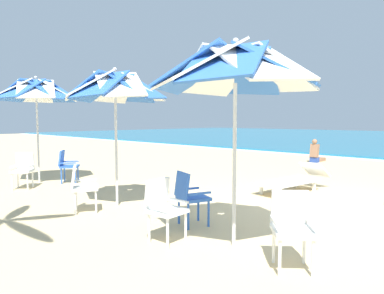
{
  "coord_description": "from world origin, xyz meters",
  "views": [
    {
      "loc": [
        2.84,
        -6.24,
        1.68
      ],
      "look_at": [
        -2.99,
        -0.15,
        1.0
      ],
      "focal_mm": 31.99,
      "sensor_mm": 36.0,
      "label": 1
    }
  ],
  "objects_px": {
    "plastic_chair_3": "(81,185)",
    "sun_lounger_1": "(294,179)",
    "plastic_chair_4": "(23,168)",
    "beach_umbrella_0": "(235,70)",
    "plastic_chair_1": "(292,224)",
    "plastic_chair_5": "(67,164)",
    "plastic_chair_2": "(164,206)",
    "beach_umbrella_2": "(36,91)",
    "beach_umbrella_1": "(115,88)",
    "beachgoer_seated": "(316,155)",
    "plastic_chair_0": "(190,195)"
  },
  "relations": [
    {
      "from": "plastic_chair_1",
      "to": "plastic_chair_3",
      "type": "relative_size",
      "value": 1.0
    },
    {
      "from": "plastic_chair_0",
      "to": "plastic_chair_3",
      "type": "height_order",
      "value": "same"
    },
    {
      "from": "plastic_chair_0",
      "to": "plastic_chair_4",
      "type": "bearing_deg",
      "value": -172.14
    },
    {
      "from": "plastic_chair_4",
      "to": "plastic_chair_1",
      "type": "bearing_deg",
      "value": 3.35
    },
    {
      "from": "plastic_chair_5",
      "to": "plastic_chair_2",
      "type": "bearing_deg",
      "value": -12.45
    },
    {
      "from": "plastic_chair_0",
      "to": "beach_umbrella_2",
      "type": "distance_m",
      "value": 5.82
    },
    {
      "from": "plastic_chair_5",
      "to": "beachgoer_seated",
      "type": "relative_size",
      "value": 0.94
    },
    {
      "from": "plastic_chair_2",
      "to": "sun_lounger_1",
      "type": "distance_m",
      "value": 4.32
    },
    {
      "from": "plastic_chair_0",
      "to": "plastic_chair_2",
      "type": "distance_m",
      "value": 0.78
    },
    {
      "from": "plastic_chair_4",
      "to": "beach_umbrella_2",
      "type": "bearing_deg",
      "value": 131.06
    },
    {
      "from": "beach_umbrella_0",
      "to": "plastic_chair_1",
      "type": "distance_m",
      "value": 2.02
    },
    {
      "from": "plastic_chair_3",
      "to": "sun_lounger_1",
      "type": "xyz_separation_m",
      "value": [
        1.92,
        4.34,
        -0.22
      ]
    },
    {
      "from": "plastic_chair_0",
      "to": "beachgoer_seated",
      "type": "height_order",
      "value": "beachgoer_seated"
    },
    {
      "from": "plastic_chair_3",
      "to": "beach_umbrella_2",
      "type": "height_order",
      "value": "beach_umbrella_2"
    },
    {
      "from": "beach_umbrella_0",
      "to": "beach_umbrella_1",
      "type": "relative_size",
      "value": 1.02
    },
    {
      "from": "plastic_chair_2",
      "to": "plastic_chair_4",
      "type": "bearing_deg",
      "value": 179.38
    },
    {
      "from": "plastic_chair_4",
      "to": "beach_umbrella_0",
      "type": "bearing_deg",
      "value": 4.64
    },
    {
      "from": "plastic_chair_3",
      "to": "plastic_chair_4",
      "type": "xyz_separation_m",
      "value": [
        -3.02,
        0.09,
        0.0
      ]
    },
    {
      "from": "sun_lounger_1",
      "to": "beachgoer_seated",
      "type": "bearing_deg",
      "value": 109.29
    },
    {
      "from": "plastic_chair_0",
      "to": "plastic_chair_4",
      "type": "xyz_separation_m",
      "value": [
        -4.99,
        -0.69,
        0.0
      ]
    },
    {
      "from": "plastic_chair_1",
      "to": "plastic_chair_3",
      "type": "distance_m",
      "value": 3.9
    },
    {
      "from": "plastic_chair_2",
      "to": "beach_umbrella_1",
      "type": "xyz_separation_m",
      "value": [
        -2.13,
        0.67,
        1.77
      ]
    },
    {
      "from": "plastic_chair_5",
      "to": "beach_umbrella_0",
      "type": "bearing_deg",
      "value": -5.7
    },
    {
      "from": "plastic_chair_5",
      "to": "beach_umbrella_1",
      "type": "bearing_deg",
      "value": -8.76
    },
    {
      "from": "plastic_chair_4",
      "to": "beach_umbrella_1",
      "type": "bearing_deg",
      "value": 11.25
    },
    {
      "from": "plastic_chair_1",
      "to": "sun_lounger_1",
      "type": "distance_m",
      "value": 4.31
    },
    {
      "from": "plastic_chair_4",
      "to": "plastic_chair_5",
      "type": "bearing_deg",
      "value": 86.23
    },
    {
      "from": "plastic_chair_5",
      "to": "sun_lounger_1",
      "type": "height_order",
      "value": "plastic_chair_5"
    },
    {
      "from": "plastic_chair_2",
      "to": "plastic_chair_5",
      "type": "relative_size",
      "value": 1.0
    },
    {
      "from": "beach_umbrella_0",
      "to": "plastic_chair_4",
      "type": "height_order",
      "value": "beach_umbrella_0"
    },
    {
      "from": "plastic_chair_3",
      "to": "sun_lounger_1",
      "type": "bearing_deg",
      "value": 66.09
    },
    {
      "from": "beach_umbrella_0",
      "to": "plastic_chair_0",
      "type": "distance_m",
      "value": 2.09
    },
    {
      "from": "plastic_chair_4",
      "to": "sun_lounger_1",
      "type": "xyz_separation_m",
      "value": [
        4.94,
        4.25,
        -0.22
      ]
    },
    {
      "from": "beach_umbrella_1",
      "to": "beachgoer_seated",
      "type": "distance_m",
      "value": 9.57
    },
    {
      "from": "plastic_chair_0",
      "to": "plastic_chair_2",
      "type": "bearing_deg",
      "value": -72.83
    },
    {
      "from": "beach_umbrella_2",
      "to": "beachgoer_seated",
      "type": "xyz_separation_m",
      "value": [
        3.44,
        9.4,
        -2.12
      ]
    },
    {
      "from": "plastic_chair_0",
      "to": "beach_umbrella_1",
      "type": "distance_m",
      "value": 2.6
    },
    {
      "from": "beach_umbrella_0",
      "to": "plastic_chair_2",
      "type": "relative_size",
      "value": 3.14
    },
    {
      "from": "beach_umbrella_1",
      "to": "plastic_chair_5",
      "type": "height_order",
      "value": "beach_umbrella_1"
    },
    {
      "from": "beach_umbrella_0",
      "to": "plastic_chair_3",
      "type": "bearing_deg",
      "value": -169.1
    },
    {
      "from": "plastic_chair_1",
      "to": "plastic_chair_2",
      "type": "height_order",
      "value": "same"
    },
    {
      "from": "plastic_chair_4",
      "to": "beachgoer_seated",
      "type": "bearing_deg",
      "value": 73.62
    },
    {
      "from": "beach_umbrella_0",
      "to": "sun_lounger_1",
      "type": "xyz_separation_m",
      "value": [
        -1.07,
        3.76,
        -2.03
      ]
    },
    {
      "from": "plastic_chair_3",
      "to": "plastic_chair_2",
      "type": "bearing_deg",
      "value": 0.82
    },
    {
      "from": "beach_umbrella_1",
      "to": "sun_lounger_1",
      "type": "xyz_separation_m",
      "value": [
        1.85,
        3.63,
        -1.99
      ]
    },
    {
      "from": "plastic_chair_1",
      "to": "plastic_chair_2",
      "type": "relative_size",
      "value": 1.0
    },
    {
      "from": "beach_umbrella_0",
      "to": "beach_umbrella_2",
      "type": "xyz_separation_m",
      "value": [
        -6.52,
        0.09,
        0.1
      ]
    },
    {
      "from": "plastic_chair_1",
      "to": "beach_umbrella_1",
      "type": "xyz_separation_m",
      "value": [
        -3.79,
        0.21,
        1.77
      ]
    },
    {
      "from": "sun_lounger_1",
      "to": "plastic_chair_3",
      "type": "bearing_deg",
      "value": -113.91
    },
    {
      "from": "plastic_chair_1",
      "to": "sun_lounger_1",
      "type": "xyz_separation_m",
      "value": [
        -1.94,
        3.85,
        -0.22
      ]
    }
  ]
}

